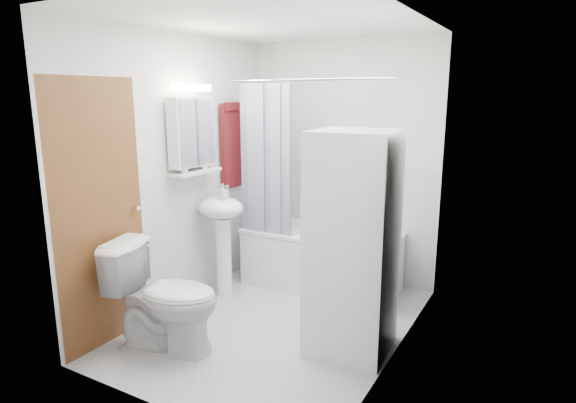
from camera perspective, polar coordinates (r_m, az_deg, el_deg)
The scene contains 20 objects.
floor at distance 4.16m, azimuth -1.37°, elevation -14.22°, with size 2.60×2.60×0.00m, color #B8B9BD.
room_walls at distance 3.73m, azimuth -1.49°, elevation 6.62°, with size 2.60×2.60×2.60m.
wainscot at distance 4.16m, azimuth 0.64°, elevation -5.23°, with size 1.98×2.58×2.58m.
door at distance 3.98m, azimuth -17.47°, elevation -0.70°, with size 0.05×2.00×2.00m.
bathtub at distance 4.80m, azimuth 3.98°, elevation -6.43°, with size 1.49×0.71×0.57m.
tub_spout at distance 4.86m, azimuth 7.88°, elevation 0.78°, with size 0.04×0.04×0.12m, color silver.
curtain_rod at distance 4.27m, azimuth 2.60°, elevation 14.26°, with size 0.02×0.02×1.67m, color silver.
shower_curtain at distance 4.54m, azimuth -2.71°, elevation 4.67°, with size 0.55×0.02×1.45m.
sink at distance 4.52m, azimuth -7.87°, elevation -2.55°, with size 0.44×0.37×1.04m.
medicine_cabinet at distance 4.33m, azimuth -11.27°, elevation 8.26°, with size 0.13×0.50×0.71m.
shelf at distance 4.36m, azimuth -10.92°, elevation 3.47°, with size 0.18×0.54×0.03m, color silver.
shower_caddy at distance 4.79m, azimuth 8.49°, elevation 3.75°, with size 0.22×0.06×0.02m, color silver.
towel at distance 4.88m, azimuth -6.52°, elevation 6.81°, with size 0.07×0.36×0.86m.
washer_dryer at distance 3.52m, azimuth 7.64°, elevation -4.99°, with size 0.62×0.61×1.63m.
toilet at distance 3.74m, azimuth -14.36°, elevation -10.98°, with size 0.46×0.83×0.81m, color white.
soap_pump at distance 4.41m, azimuth -7.74°, elevation 0.37°, with size 0.08×0.17×0.08m, color gray.
shelf_bottle at distance 4.24m, azimuth -12.24°, elevation 3.81°, with size 0.07×0.18×0.07m, color gray.
shelf_cup at distance 4.44m, azimuth -9.95°, elevation 4.49°, with size 0.10×0.09×0.10m, color gray.
shampoo_a at distance 4.73m, azimuth 9.94°, elevation 4.53°, with size 0.13×0.17×0.13m, color gray.
shampoo_b at distance 4.70m, azimuth 11.31°, elevation 4.11°, with size 0.08×0.21×0.08m, color #262698.
Camera 1 is at (1.89, -3.19, 1.88)m, focal length 30.00 mm.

